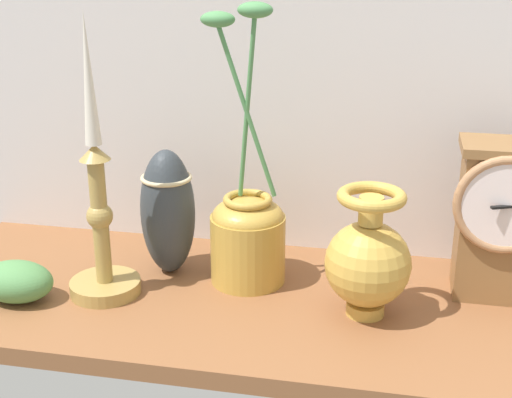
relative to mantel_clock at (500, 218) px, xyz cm
name	(u,v)px	position (x,y,z in cm)	size (l,w,h in cm)	color
ground_plane	(277,307)	(-27.91, -7.03, -12.30)	(100.00, 36.00, 2.40)	brown
back_wall	(302,32)	(-27.91, 11.47, 21.40)	(120.00, 2.00, 65.00)	silver
mantel_clock	(500,218)	(0.00, 0.00, 0.00)	(12.88, 9.71, 21.00)	brown
candlestick_tall_left	(100,219)	(-50.90, -9.70, -0.37)	(9.47, 9.47, 37.35)	#A88946
brass_vase_bulbous	(368,259)	(-16.24, -8.56, -3.43)	(10.81, 10.81, 16.68)	gold
brass_vase_jar	(247,230)	(-32.89, -2.22, -3.54)	(10.88, 10.32, 37.92)	#BB923B
tall_ceramic_vase	(168,211)	(-44.39, -1.60, -1.90)	(7.62, 7.62, 18.10)	#31373D
ivy_sprig	(16,281)	(-61.46, -13.93, -8.40)	(10.01, 7.01, 5.39)	#518A4C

